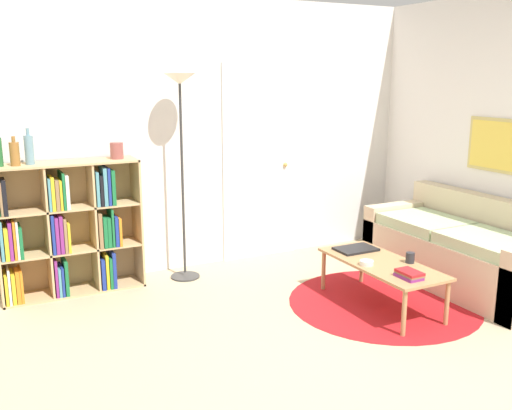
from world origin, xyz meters
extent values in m
plane|color=tan|center=(0.00, 0.00, 0.00)|extent=(14.00, 14.00, 0.00)
cube|color=silver|center=(0.00, 2.65, 1.30)|extent=(7.35, 0.05, 2.60)
cube|color=white|center=(0.51, 2.61, 1.00)|extent=(0.83, 0.02, 1.99)
sphere|color=tan|center=(0.80, 2.59, 0.96)|extent=(0.04, 0.04, 0.04)
cube|color=silver|center=(2.20, 1.31, 1.30)|extent=(0.05, 5.62, 2.60)
cube|color=tan|center=(2.16, 1.08, 1.25)|extent=(0.02, 0.66, 0.49)
cube|color=yellow|center=(2.15, 1.08, 1.25)|extent=(0.01, 0.60, 0.43)
cylinder|color=#B2191E|center=(0.85, 0.98, 0.00)|extent=(1.59, 1.59, 0.01)
cube|color=tan|center=(-0.84, 2.43, 0.58)|extent=(0.02, 0.34, 1.15)
cube|color=tan|center=(-1.42, 2.43, 1.14)|extent=(1.19, 0.34, 0.02)
cube|color=tan|center=(-1.42, 2.43, 0.01)|extent=(1.19, 0.34, 0.02)
cube|color=tan|center=(-1.42, 2.59, 0.58)|extent=(1.19, 0.02, 1.15)
cube|color=tan|center=(-1.62, 2.43, 0.58)|extent=(0.02, 0.32, 1.12)
cube|color=tan|center=(-1.23, 2.43, 0.58)|extent=(0.02, 0.32, 1.12)
cube|color=tan|center=(-1.42, 2.43, 0.39)|extent=(1.16, 0.32, 0.02)
cube|color=tan|center=(-1.42, 2.43, 0.76)|extent=(1.16, 0.32, 0.02)
cube|color=gold|center=(-1.98, 2.39, 0.14)|extent=(0.02, 0.23, 0.25)
cube|color=silver|center=(-1.95, 2.39, 0.16)|extent=(0.02, 0.25, 0.29)
cube|color=gold|center=(-1.92, 2.39, 0.14)|extent=(0.03, 0.24, 0.25)
cube|color=orange|center=(-1.89, 2.37, 0.15)|extent=(0.03, 0.21, 0.27)
cube|color=orange|center=(-1.86, 2.40, 0.15)|extent=(0.02, 0.27, 0.27)
cube|color=#7F287A|center=(-1.59, 2.40, 0.18)|extent=(0.02, 0.25, 0.32)
cube|color=teal|center=(-1.56, 2.37, 0.14)|extent=(0.02, 0.20, 0.25)
cube|color=navy|center=(-1.54, 2.38, 0.15)|extent=(0.02, 0.23, 0.26)
cube|color=#196B38|center=(-1.50, 2.37, 0.17)|extent=(0.03, 0.21, 0.31)
cube|color=navy|center=(-1.19, 2.37, 0.16)|extent=(0.03, 0.20, 0.27)
cube|color=gold|center=(-1.16, 2.37, 0.17)|extent=(0.02, 0.20, 0.31)
cube|color=#196B38|center=(-1.13, 2.37, 0.16)|extent=(0.02, 0.21, 0.28)
cube|color=navy|center=(-1.10, 2.40, 0.18)|extent=(0.03, 0.25, 0.32)
cube|color=teal|center=(-1.98, 2.38, 0.56)|extent=(0.02, 0.23, 0.33)
cube|color=gold|center=(-1.95, 2.40, 0.53)|extent=(0.03, 0.27, 0.27)
cube|color=#7F287A|center=(-1.91, 2.37, 0.55)|extent=(0.03, 0.20, 0.31)
cube|color=orange|center=(-1.88, 2.37, 0.56)|extent=(0.02, 0.20, 0.32)
cube|color=silver|center=(-1.86, 2.37, 0.55)|extent=(0.02, 0.21, 0.31)
cube|color=#196B38|center=(-1.84, 2.39, 0.53)|extent=(0.03, 0.25, 0.26)
cube|color=navy|center=(-1.58, 2.40, 0.57)|extent=(0.02, 0.26, 0.34)
cube|color=#7F287A|center=(-1.55, 2.37, 0.56)|extent=(0.03, 0.20, 0.31)
cube|color=#7F287A|center=(-1.52, 2.39, 0.56)|extent=(0.03, 0.24, 0.32)
cube|color=olive|center=(-1.49, 2.38, 0.55)|extent=(0.02, 0.22, 0.29)
cube|color=gold|center=(-1.46, 2.41, 0.53)|extent=(0.02, 0.27, 0.26)
cube|color=olive|center=(-1.20, 2.38, 0.56)|extent=(0.03, 0.21, 0.31)
cube|color=#196B38|center=(-1.16, 2.40, 0.53)|extent=(0.03, 0.26, 0.27)
cube|color=#196B38|center=(-1.12, 2.37, 0.53)|extent=(0.03, 0.20, 0.26)
cube|color=#196B38|center=(-1.09, 2.37, 0.57)|extent=(0.02, 0.20, 0.34)
cube|color=navy|center=(-1.06, 2.39, 0.53)|extent=(0.03, 0.24, 0.27)
cube|color=orange|center=(-1.03, 2.38, 0.53)|extent=(0.02, 0.23, 0.25)
cube|color=olive|center=(-1.95, 2.37, 0.91)|extent=(0.02, 0.20, 0.27)
cube|color=black|center=(-1.93, 2.38, 0.92)|extent=(0.03, 0.21, 0.29)
cube|color=teal|center=(-1.59, 2.40, 0.91)|extent=(0.02, 0.27, 0.27)
cube|color=gold|center=(-1.56, 2.37, 0.91)|extent=(0.03, 0.20, 0.28)
cube|color=olive|center=(-1.53, 2.36, 0.90)|extent=(0.03, 0.19, 0.25)
cube|color=gold|center=(-1.50, 2.38, 0.90)|extent=(0.02, 0.23, 0.25)
cube|color=#196B38|center=(-1.47, 2.40, 0.93)|extent=(0.02, 0.27, 0.31)
cube|color=silver|center=(-1.45, 2.38, 0.92)|extent=(0.03, 0.23, 0.29)
cube|color=teal|center=(-1.20, 2.39, 0.92)|extent=(0.03, 0.24, 0.30)
cube|color=black|center=(-1.17, 2.40, 0.90)|extent=(0.02, 0.25, 0.26)
cube|color=teal|center=(-1.13, 2.37, 0.94)|extent=(0.03, 0.20, 0.33)
cube|color=navy|center=(-1.10, 2.39, 0.93)|extent=(0.02, 0.23, 0.32)
cube|color=#196B38|center=(-1.07, 2.37, 0.92)|extent=(0.03, 0.21, 0.30)
cylinder|color=#333333|center=(-0.43, 2.33, 0.01)|extent=(0.27, 0.27, 0.01)
cylinder|color=#333333|center=(-0.43, 2.33, 0.94)|extent=(0.02, 0.02, 1.79)
cone|color=white|center=(-0.43, 2.33, 1.84)|extent=(0.29, 0.29, 0.10)
cube|color=#CCB793|center=(1.75, 1.04, 0.22)|extent=(0.80, 1.83, 0.45)
cube|color=#CCB793|center=(2.07, 1.04, 0.39)|extent=(0.16, 1.83, 0.79)
cube|color=#CCB793|center=(1.75, 1.87, 0.29)|extent=(0.80, 0.16, 0.59)
cube|color=#B3C997|center=(1.67, 0.66, 0.50)|extent=(0.60, 0.73, 0.10)
cube|color=#B3C997|center=(1.67, 1.41, 0.50)|extent=(0.60, 0.73, 0.10)
cube|color=#AD7F51|center=(0.77, 0.95, 0.37)|extent=(0.50, 1.13, 0.02)
cylinder|color=#AD7F51|center=(0.56, 0.42, 0.18)|extent=(0.04, 0.04, 0.36)
cylinder|color=#AD7F51|center=(0.56, 1.47, 0.18)|extent=(0.04, 0.04, 0.36)
cylinder|color=#AD7F51|center=(0.98, 0.42, 0.18)|extent=(0.04, 0.04, 0.36)
cylinder|color=#AD7F51|center=(0.98, 1.47, 0.18)|extent=(0.04, 0.04, 0.36)
cube|color=black|center=(0.78, 1.31, 0.39)|extent=(0.35, 0.24, 0.02)
cylinder|color=silver|center=(0.62, 0.94, 0.40)|extent=(0.11, 0.11, 0.04)
cube|color=#7F287A|center=(0.71, 0.56, 0.39)|extent=(0.13, 0.20, 0.02)
cube|color=olive|center=(0.72, 0.56, 0.41)|extent=(0.13, 0.20, 0.01)
cube|color=#B21E23|center=(0.72, 0.55, 0.43)|extent=(0.13, 0.20, 0.02)
cylinder|color=#28282D|center=(0.97, 0.83, 0.42)|extent=(0.07, 0.07, 0.09)
cylinder|color=olive|center=(-1.81, 2.41, 1.25)|extent=(0.08, 0.08, 0.19)
cylinder|color=olive|center=(-1.81, 2.41, 1.37)|extent=(0.03, 0.03, 0.05)
cylinder|color=#6B93A3|center=(-1.70, 2.43, 1.27)|extent=(0.07, 0.07, 0.24)
cylinder|color=#6B93A3|center=(-1.70, 2.43, 1.42)|extent=(0.03, 0.03, 0.06)
cylinder|color=#934C47|center=(-0.99, 2.43, 1.23)|extent=(0.11, 0.11, 0.14)
camera|label=1|loc=(-2.15, -2.54, 1.86)|focal=40.00mm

